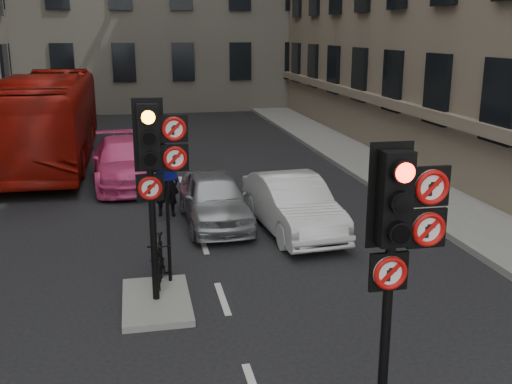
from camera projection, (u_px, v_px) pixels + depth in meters
name	position (u px, v px, depth m)	size (l,w,h in m)	color
pavement_right	(414.00, 183.00, 19.02)	(3.00, 50.00, 0.16)	gray
centre_island	(157.00, 301.00, 10.78)	(1.20, 2.00, 0.12)	gray
signal_near	(399.00, 229.00, 6.85)	(0.91, 0.40, 3.58)	black
signal_far	(155.00, 158.00, 10.10)	(0.91, 0.40, 3.58)	black
car_silver	(214.00, 198.00, 15.17)	(1.56, 3.88, 1.32)	#9EA0A5
car_white	(293.00, 204.00, 14.58)	(1.45, 4.15, 1.37)	silver
car_pink	(125.00, 162.00, 19.16)	(2.00, 4.93, 1.43)	#EF468C
bus_red	(50.00, 119.00, 22.18)	(2.73, 11.65, 3.25)	#9A130B
motorcycle	(160.00, 260.00, 11.64)	(0.44, 1.54, 0.93)	black
motorcyclist	(165.00, 180.00, 15.72)	(0.71, 0.47, 1.95)	black
info_sign	(168.00, 206.00, 11.12)	(0.39, 0.18, 2.32)	black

